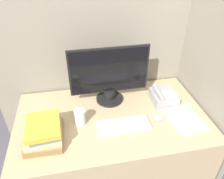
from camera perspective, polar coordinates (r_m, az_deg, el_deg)
cubicle_panel_rear at (r=1.91m, az=-2.66°, el=3.82°), size 1.78×0.04×1.67m
cubicle_panel_right at (r=1.83m, az=22.73°, el=-0.77°), size 0.04×0.87×1.67m
desk at (r=1.88m, az=-0.09°, el=-15.45°), size 1.38×0.81×0.75m
monitor at (r=1.64m, az=-0.71°, el=3.33°), size 0.60×0.21×0.45m
keyboard at (r=1.53m, az=2.97°, el=-9.35°), size 0.37×0.13×0.02m
mouse at (r=1.60m, az=12.14°, el=-7.27°), size 0.07×0.05×0.04m
coffee_cup at (r=1.53m, az=-8.37°, el=-7.18°), size 0.08×0.08×0.12m
book_stack at (r=1.47m, az=-17.31°, el=-10.61°), size 0.24×0.29×0.13m
desk_telephone at (r=1.76m, az=13.23°, el=-1.82°), size 0.19×0.19×0.12m
paper_pile at (r=1.66m, az=18.46°, el=-7.25°), size 0.24×0.29×0.02m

